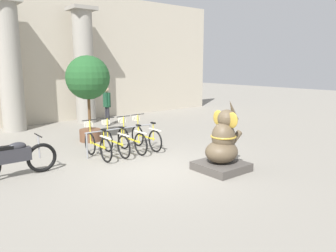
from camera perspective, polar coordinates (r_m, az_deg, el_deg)
ground_plane at (r=8.60m, az=-1.99°, el=-7.36°), size 60.00×60.00×0.00m
building_facade at (r=15.94m, az=-21.22°, el=11.17°), size 20.00×0.20×6.00m
column_left at (r=14.55m, az=-25.84°, el=9.46°), size 1.11×1.11×5.16m
column_right at (r=15.56m, az=-14.42°, el=10.19°), size 1.11×1.11×5.16m
bike_rack at (r=10.08m, az=-8.27°, el=-1.48°), size 2.30×0.05×0.77m
bicycle_0 at (r=9.61m, az=-12.26°, el=-3.11°), size 0.48×1.67×1.07m
bicycle_1 at (r=9.86m, az=-9.29°, el=-2.66°), size 0.48×1.67×1.07m
bicycle_2 at (r=10.13m, az=-6.45°, el=-2.23°), size 0.48×1.67×1.07m
bicycle_3 at (r=10.48m, az=-3.97°, el=-1.75°), size 0.48×1.67×1.07m
elephant_statue at (r=8.41m, az=9.52°, el=-3.60°), size 1.14×1.14×1.81m
motorcycle at (r=8.61m, az=-25.21°, el=-5.09°), size 2.03×0.55×0.96m
person_pedestrian at (r=14.57m, az=-10.60°, el=4.03°), size 0.23×0.47×1.71m
potted_tree at (r=11.63m, az=-13.77°, el=7.55°), size 1.50×1.50×2.97m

